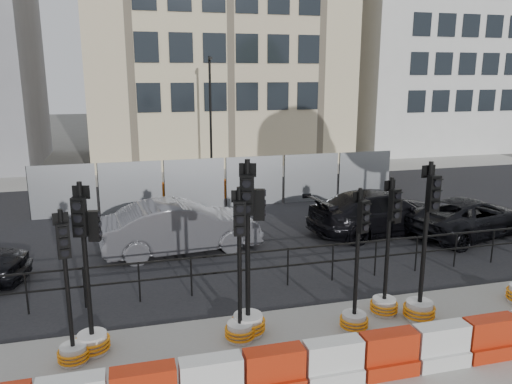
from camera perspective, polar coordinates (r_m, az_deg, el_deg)
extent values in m
plane|color=#51514C|center=(11.71, 5.53, -12.99)|extent=(120.00, 120.00, 0.00)
cube|color=gray|center=(9.33, 12.36, -20.66)|extent=(40.00, 6.00, 0.02)
cube|color=black|center=(17.97, -2.23, -3.34)|extent=(40.00, 14.00, 0.03)
cube|color=gray|center=(26.58, -6.50, 2.09)|extent=(40.00, 4.00, 0.02)
cube|color=#C0AC8C|center=(32.54, -4.91, 20.09)|extent=(15.00, 10.00, 18.00)
cube|color=silver|center=(38.07, 19.04, 16.95)|extent=(12.00, 9.00, 16.00)
cylinder|color=black|center=(12.17, -24.74, -10.57)|extent=(0.04, 0.04, 1.00)
cylinder|color=black|center=(12.01, -19.01, -10.37)|extent=(0.04, 0.04, 1.00)
cylinder|color=black|center=(11.96, -13.19, -10.06)|extent=(0.04, 0.04, 1.00)
cylinder|color=black|center=(12.04, -7.40, -9.65)|extent=(0.04, 0.04, 1.00)
cylinder|color=black|center=(12.23, -1.75, -9.16)|extent=(0.04, 0.04, 1.00)
cylinder|color=black|center=(12.53, 3.66, -8.60)|extent=(0.04, 0.04, 1.00)
cylinder|color=black|center=(12.94, 8.76, -8.01)|extent=(0.04, 0.04, 1.00)
cylinder|color=black|center=(13.44, 13.49, -7.40)|extent=(0.04, 0.04, 1.00)
cylinder|color=black|center=(14.03, 17.85, -6.79)|extent=(0.04, 0.04, 1.00)
cylinder|color=black|center=(14.70, 21.82, -6.21)|extent=(0.04, 0.04, 1.00)
cylinder|color=black|center=(15.43, 25.42, -5.65)|extent=(0.04, 0.04, 1.00)
cube|color=black|center=(12.36, 3.69, -6.54)|extent=(18.00, 0.04, 0.04)
cube|color=black|center=(12.51, 3.66, -8.39)|extent=(18.00, 0.04, 0.04)
cube|color=#92969A|center=(19.39, -21.19, 0.01)|extent=(2.30, 0.05, 2.00)
cylinder|color=black|center=(19.56, -24.53, -0.19)|extent=(0.05, 0.05, 2.00)
cube|color=#92969A|center=(19.26, -14.09, 0.44)|extent=(2.30, 0.05, 2.00)
cylinder|color=black|center=(19.29, -17.51, 0.23)|extent=(0.05, 0.05, 2.00)
cube|color=#92969A|center=(19.43, -7.01, 0.85)|extent=(2.30, 0.05, 2.00)
cylinder|color=black|center=(19.31, -10.39, 0.65)|extent=(0.05, 0.05, 2.00)
cube|color=#92969A|center=(19.89, -0.15, 1.25)|extent=(2.30, 0.05, 2.00)
cylinder|color=black|center=(19.63, -3.40, 1.06)|extent=(0.05, 0.05, 2.00)
cube|color=#92969A|center=(20.61, 6.32, 1.60)|extent=(2.30, 0.05, 2.00)
cylinder|color=black|center=(20.23, 3.28, 1.44)|extent=(0.05, 0.05, 2.00)
cube|color=#92969A|center=(21.59, 12.28, 1.91)|extent=(2.30, 0.05, 2.00)
cylinder|color=black|center=(21.09, 9.49, 1.77)|extent=(0.05, 0.05, 2.00)
cube|color=#FE5810|center=(20.86, -15.18, -0.34)|extent=(1.00, 0.40, 0.80)
cube|color=#FE5810|center=(20.93, -9.71, -0.02)|extent=(1.00, 0.40, 0.80)
cube|color=#FE5810|center=(21.19, -4.32, 0.31)|extent=(1.00, 0.40, 0.80)
cube|color=#FE5810|center=(21.63, 0.89, 0.62)|extent=(1.00, 0.40, 0.80)
cylinder|color=black|center=(25.26, -5.21, 8.38)|extent=(0.12, 0.12, 6.00)
cube|color=black|center=(24.92, -5.25, 14.99)|extent=(0.12, 0.50, 0.12)
cube|color=#AE290D|center=(8.40, -12.73, -20.50)|extent=(1.00, 0.35, 0.50)
cube|color=silver|center=(8.47, -5.17, -19.87)|extent=(1.00, 0.35, 0.50)
cube|color=#AE290D|center=(8.90, 2.05, -21.13)|extent=(1.00, 0.50, 0.30)
cube|color=#AE290D|center=(8.68, 2.07, -18.95)|extent=(1.00, 0.35, 0.50)
cube|color=silver|center=(9.21, 8.71, -19.96)|extent=(1.00, 0.50, 0.30)
cube|color=silver|center=(9.00, 8.81, -17.83)|extent=(1.00, 0.35, 0.50)
cube|color=#AE290D|center=(9.63, 14.78, -18.67)|extent=(1.00, 0.50, 0.30)
cube|color=#AE290D|center=(9.42, 14.93, -16.60)|extent=(1.00, 0.35, 0.50)
cube|color=silver|center=(10.13, 20.20, -17.33)|extent=(1.00, 0.50, 0.30)
cube|color=silver|center=(9.94, 20.39, -15.34)|extent=(1.00, 0.35, 0.50)
cube|color=#AE290D|center=(10.72, 25.00, -16.00)|extent=(1.00, 0.50, 0.30)
cube|color=#AE290D|center=(10.54, 25.22, -14.10)|extent=(1.00, 0.35, 0.50)
cylinder|color=silver|center=(10.17, -20.12, -17.02)|extent=(0.48, 0.48, 0.36)
torus|color=orange|center=(10.21, -20.09, -17.36)|extent=(0.58, 0.58, 0.04)
torus|color=orange|center=(10.17, -20.12, -17.02)|extent=(0.58, 0.58, 0.04)
torus|color=orange|center=(10.14, -20.15, -16.67)|extent=(0.58, 0.58, 0.04)
cylinder|color=black|center=(9.55, -20.81, -9.60)|extent=(0.08, 0.08, 2.67)
cube|color=black|center=(9.18, -21.15, -5.23)|extent=(0.24, 0.17, 0.62)
cylinder|color=black|center=(9.17, -20.99, -6.52)|extent=(0.14, 0.07, 0.13)
cylinder|color=black|center=(9.11, -21.09, -5.36)|extent=(0.14, 0.07, 0.13)
cylinder|color=black|center=(9.05, -21.20, -4.19)|extent=(0.14, 0.07, 0.13)
cube|color=black|center=(9.23, -21.44, -2.84)|extent=(0.27, 0.08, 0.21)
cylinder|color=silver|center=(10.36, -18.17, -16.11)|extent=(0.55, 0.55, 0.41)
torus|color=orange|center=(10.40, -18.14, -16.50)|extent=(0.66, 0.66, 0.05)
torus|color=orange|center=(10.36, -18.17, -16.11)|extent=(0.66, 0.66, 0.05)
torus|color=orange|center=(10.32, -18.20, -15.71)|extent=(0.66, 0.66, 0.05)
cylinder|color=black|center=(9.68, -18.87, -7.70)|extent=(0.09, 0.09, 3.04)
cube|color=black|center=(9.30, -19.52, -2.71)|extent=(0.27, 0.20, 0.71)
cylinder|color=black|center=(9.28, -19.56, -4.17)|extent=(0.16, 0.09, 0.15)
cylinder|color=black|center=(9.22, -19.67, -2.85)|extent=(0.16, 0.09, 0.15)
cylinder|color=black|center=(9.17, -19.78, -1.51)|extent=(0.16, 0.09, 0.15)
cube|color=black|center=(9.37, -19.36, -0.02)|extent=(0.30, 0.10, 0.24)
cube|color=black|center=(9.40, -18.02, -3.71)|extent=(0.23, 0.18, 0.56)
cylinder|color=silver|center=(10.30, -1.83, -15.65)|extent=(0.51, 0.51, 0.38)
torus|color=orange|center=(10.34, -1.83, -16.02)|extent=(0.62, 0.62, 0.05)
torus|color=orange|center=(10.30, -1.83, -15.65)|extent=(0.62, 0.62, 0.05)
torus|color=orange|center=(10.26, -1.83, -15.27)|extent=(0.62, 0.62, 0.05)
cylinder|color=black|center=(9.65, -1.90, -7.72)|extent=(0.09, 0.09, 2.86)
cube|color=black|center=(9.27, -1.88, -3.02)|extent=(0.25, 0.17, 0.67)
cylinder|color=black|center=(9.26, -1.84, -4.40)|extent=(0.15, 0.07, 0.14)
cylinder|color=black|center=(9.20, -1.85, -3.16)|extent=(0.15, 0.07, 0.14)
cylinder|color=black|center=(9.14, -1.86, -1.90)|extent=(0.15, 0.07, 0.14)
cube|color=black|center=(9.33, -1.98, -0.49)|extent=(0.29, 0.07, 0.23)
cylinder|color=silver|center=(10.48, -0.92, -14.91)|extent=(0.59, 0.59, 0.44)
torus|color=orange|center=(10.52, -0.92, -15.33)|extent=(0.71, 0.71, 0.05)
torus|color=orange|center=(10.48, -0.92, -14.91)|extent=(0.71, 0.71, 0.05)
torus|color=orange|center=(10.44, -0.92, -14.48)|extent=(0.71, 0.71, 0.05)
cylinder|color=black|center=(9.77, -0.96, -5.80)|extent=(0.10, 0.10, 3.30)
cube|color=black|center=(9.37, -1.04, -0.34)|extent=(0.30, 0.23, 0.77)
cylinder|color=black|center=(9.34, -1.08, -1.91)|extent=(0.17, 0.10, 0.16)
cylinder|color=black|center=(9.28, -1.08, -0.47)|extent=(0.17, 0.10, 0.16)
cylinder|color=black|center=(9.23, -1.09, 0.99)|extent=(0.17, 0.10, 0.16)
cube|color=black|center=(9.46, -0.96, 2.53)|extent=(0.32, 0.13, 0.26)
cube|color=black|center=(9.53, 0.34, -1.45)|extent=(0.25, 0.20, 0.60)
cylinder|color=silver|center=(10.86, 11.12, -14.32)|extent=(0.49, 0.49, 0.37)
torus|color=orange|center=(10.90, 11.10, -14.66)|extent=(0.60, 0.60, 0.05)
torus|color=orange|center=(10.86, 11.12, -14.32)|extent=(0.60, 0.60, 0.05)
torus|color=orange|center=(10.83, 11.14, -13.98)|extent=(0.60, 0.60, 0.05)
cylinder|color=black|center=(10.27, 11.49, -7.05)|extent=(0.08, 0.08, 2.75)
cube|color=black|center=(9.94, 12.16, -2.77)|extent=(0.25, 0.19, 0.64)
cylinder|color=black|center=(9.95, 12.41, -3.98)|extent=(0.14, 0.09, 0.14)
cylinder|color=black|center=(9.89, 12.47, -2.87)|extent=(0.14, 0.09, 0.14)
cylinder|color=black|center=(9.84, 12.53, -1.74)|extent=(0.14, 0.09, 0.14)
cube|color=black|center=(9.96, 11.58, -0.53)|extent=(0.27, 0.12, 0.22)
cylinder|color=silver|center=(11.62, 14.40, -12.54)|extent=(0.51, 0.51, 0.38)
torus|color=orange|center=(11.66, 14.38, -12.87)|extent=(0.61, 0.61, 0.05)
torus|color=orange|center=(11.62, 14.40, -12.54)|extent=(0.61, 0.61, 0.05)
torus|color=orange|center=(11.59, 14.43, -12.20)|extent=(0.61, 0.61, 0.05)
cylinder|color=black|center=(11.06, 14.85, -5.51)|extent=(0.08, 0.08, 2.82)
cube|color=black|center=(10.75, 15.53, -1.40)|extent=(0.25, 0.18, 0.66)
cylinder|color=black|center=(10.75, 15.74, -2.56)|extent=(0.15, 0.08, 0.14)
cylinder|color=black|center=(10.69, 15.81, -1.49)|extent=(0.15, 0.08, 0.14)
cylinder|color=black|center=(10.64, 15.88, -0.42)|extent=(0.15, 0.08, 0.14)
cube|color=black|center=(10.78, 15.04, 0.73)|extent=(0.28, 0.10, 0.23)
cube|color=black|center=(11.00, 15.77, -2.09)|extent=(0.21, 0.16, 0.52)
cylinder|color=silver|center=(11.59, 18.14, -12.75)|extent=(0.57, 0.57, 0.42)
torus|color=orange|center=(11.63, 18.11, -13.12)|extent=(0.68, 0.68, 0.05)
torus|color=orange|center=(11.59, 18.14, -12.75)|extent=(0.68, 0.68, 0.05)
torus|color=orange|center=(11.56, 18.17, -12.38)|extent=(0.68, 0.68, 0.05)
cylinder|color=black|center=(10.98, 18.77, -4.82)|extent=(0.09, 0.09, 3.16)
cube|color=black|center=(10.64, 19.59, -0.15)|extent=(0.27, 0.18, 0.74)
cylinder|color=black|center=(10.63, 19.79, -1.47)|extent=(0.16, 0.07, 0.16)
cylinder|color=black|center=(10.58, 19.89, -0.25)|extent=(0.16, 0.07, 0.16)
cylinder|color=black|center=(10.53, 19.99, 0.97)|extent=(0.16, 0.07, 0.16)
cube|color=black|center=(10.69, 19.10, 2.26)|extent=(0.32, 0.07, 0.25)
imported|color=#4B4B50|center=(14.94, -8.61, -3.96)|extent=(2.67, 5.03, 1.54)
imported|color=black|center=(17.02, 13.98, -2.24)|extent=(3.31, 5.48, 1.44)
imported|color=black|center=(17.71, 23.22, -2.64)|extent=(4.47, 5.61, 1.25)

